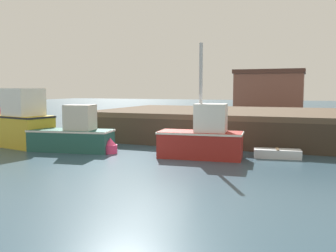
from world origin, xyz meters
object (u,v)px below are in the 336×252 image
object	(u,v)px
fishing_boat_near_left	(19,123)
rowboat	(277,154)
fishing_boat_mid	(202,138)
fishing_boat_near_right	(73,135)
mooring_buoy_foreground	(110,146)

from	to	relation	value
fishing_boat_near_left	rowboat	world-z (taller)	fishing_boat_near_left
fishing_boat_mid	rowboat	xyz separation A→B (m)	(2.78, 1.06, -0.63)
fishing_boat_near_right	mooring_buoy_foreground	size ratio (longest dim) A/B	5.79
fishing_boat_near_left	mooring_buoy_foreground	world-z (taller)	fishing_boat_near_left
rowboat	fishing_boat_near_left	bearing A→B (deg)	-173.66
fishing_boat_near_right	mooring_buoy_foreground	world-z (taller)	fishing_boat_near_right
fishing_boat_near_left	fishing_boat_near_right	world-z (taller)	fishing_boat_near_left
fishing_boat_near_right	fishing_boat_mid	size ratio (longest dim) A/B	0.85
fishing_boat_near_left	rowboat	xyz separation A→B (m)	(11.75, 1.31, -0.95)
mooring_buoy_foreground	fishing_boat_near_right	bearing A→B (deg)	-176.90
fishing_boat_near_left	fishing_boat_mid	distance (m)	8.98
fishing_boat_mid	mooring_buoy_foreground	distance (m)	4.00
fishing_boat_near_right	rowboat	world-z (taller)	fishing_boat_near_right
fishing_boat_mid	mooring_buoy_foreground	size ratio (longest dim) A/B	6.80
fishing_boat_mid	fishing_boat_near_right	bearing A→B (deg)	-175.30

